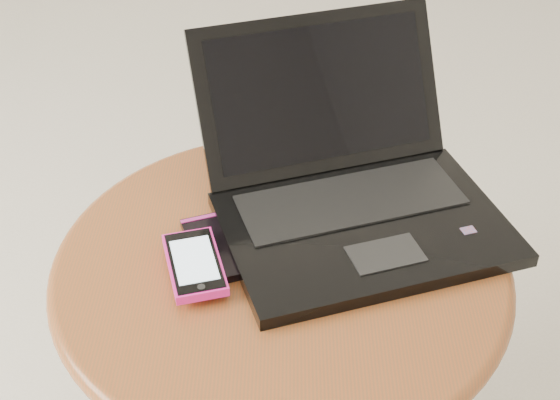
{
  "coord_description": "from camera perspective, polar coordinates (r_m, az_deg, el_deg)",
  "views": [
    {
      "loc": [
        0.07,
        -0.65,
        1.08
      ],
      "look_at": [
        0.06,
        0.1,
        0.51
      ],
      "focal_mm": 49.85,
      "sensor_mm": 36.0,
      "label": 1
    }
  ],
  "objects": [
    {
      "name": "laptop",
      "position": [
        1.0,
        5.23,
        0.97
      ],
      "size": [
        0.43,
        0.44,
        0.2
      ],
      "color": "black",
      "rests_on": "table"
    },
    {
      "name": "table",
      "position": [
        1.01,
        0.08,
        -8.27
      ],
      "size": [
        0.56,
        0.56,
        0.45
      ],
      "color": "#5B3515",
      "rests_on": "ground"
    },
    {
      "name": "phone_pink",
      "position": [
        0.92,
        -6.29,
        -4.68
      ],
      "size": [
        0.09,
        0.13,
        0.01
      ],
      "color": "#FF23A2",
      "rests_on": "phone_black"
    },
    {
      "name": "phone_black",
      "position": [
        0.96,
        -4.64,
        -3.45
      ],
      "size": [
        0.1,
        0.14,
        0.01
      ],
      "color": "black",
      "rests_on": "table"
    }
  ]
}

